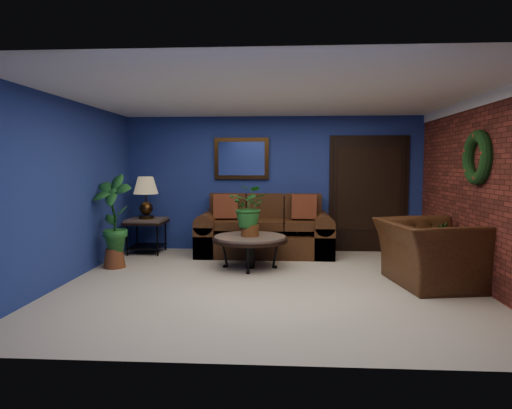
# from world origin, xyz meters

# --- Properties ---
(floor) EXTENTS (5.50, 5.50, 0.00)m
(floor) POSITION_xyz_m (0.00, 0.00, 0.00)
(floor) COLOR beige
(floor) RESTS_ON ground
(wall_back) EXTENTS (5.50, 0.04, 2.50)m
(wall_back) POSITION_xyz_m (0.00, 2.50, 1.25)
(wall_back) COLOR navy
(wall_back) RESTS_ON ground
(wall_left) EXTENTS (0.04, 5.00, 2.50)m
(wall_left) POSITION_xyz_m (-2.75, 0.00, 1.25)
(wall_left) COLOR navy
(wall_left) RESTS_ON ground
(wall_right_brick) EXTENTS (0.04, 5.00, 2.50)m
(wall_right_brick) POSITION_xyz_m (2.75, 0.00, 1.25)
(wall_right_brick) COLOR maroon
(wall_right_brick) RESTS_ON ground
(ceiling) EXTENTS (5.50, 5.00, 0.02)m
(ceiling) POSITION_xyz_m (0.00, 0.00, 2.50)
(ceiling) COLOR silver
(ceiling) RESTS_ON wall_back
(crown_molding) EXTENTS (0.03, 5.00, 0.14)m
(crown_molding) POSITION_xyz_m (2.72, 0.00, 2.43)
(crown_molding) COLOR white
(crown_molding) RESTS_ON wall_right_brick
(wall_mirror) EXTENTS (1.02, 0.06, 0.77)m
(wall_mirror) POSITION_xyz_m (-0.60, 2.46, 1.72)
(wall_mirror) COLOR #3D250F
(wall_mirror) RESTS_ON wall_back
(closet_door) EXTENTS (1.44, 0.06, 2.18)m
(closet_door) POSITION_xyz_m (1.75, 2.47, 1.05)
(closet_door) COLOR black
(closet_door) RESTS_ON wall_back
(wreath) EXTENTS (0.16, 0.72, 0.72)m
(wreath) POSITION_xyz_m (2.69, 0.05, 1.70)
(wreath) COLOR black
(wreath) RESTS_ON wall_right_brick
(sofa) EXTENTS (2.39, 1.03, 1.08)m
(sofa) POSITION_xyz_m (-0.14, 2.09, 0.35)
(sofa) COLOR #482814
(sofa) RESTS_ON ground
(coffee_table) EXTENTS (1.17, 1.17, 0.50)m
(coffee_table) POSITION_xyz_m (-0.33, 0.95, 0.44)
(coffee_table) COLOR #4F4945
(coffee_table) RESTS_ON ground
(end_table) EXTENTS (0.69, 0.69, 0.63)m
(end_table) POSITION_xyz_m (-2.30, 2.05, 0.48)
(end_table) COLOR #4F4945
(end_table) RESTS_ON ground
(table_lamp) EXTENTS (0.44, 0.44, 0.73)m
(table_lamp) POSITION_xyz_m (-2.30, 2.05, 1.10)
(table_lamp) COLOR #3D250F
(table_lamp) RESTS_ON end_table
(side_chair) EXTENTS (0.48, 0.48, 1.05)m
(side_chair) POSITION_xyz_m (0.21, 2.13, 0.59)
(side_chair) COLOR brown
(side_chair) RESTS_ON ground
(armchair) EXTENTS (1.36, 1.50, 0.86)m
(armchair) POSITION_xyz_m (2.15, 0.11, 0.43)
(armchair) COLOR #482814
(armchair) RESTS_ON ground
(coffee_plant) EXTENTS (0.74, 0.70, 0.79)m
(coffee_plant) POSITION_xyz_m (-0.33, 0.95, 0.94)
(coffee_plant) COLOR brown
(coffee_plant) RESTS_ON coffee_table
(floor_plant) EXTENTS (0.39, 0.33, 0.80)m
(floor_plant) POSITION_xyz_m (2.35, 0.51, 0.41)
(floor_plant) COLOR brown
(floor_plant) RESTS_ON ground
(tall_plant) EXTENTS (0.75, 0.62, 1.47)m
(tall_plant) POSITION_xyz_m (-2.45, 0.84, 0.79)
(tall_plant) COLOR brown
(tall_plant) RESTS_ON ground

